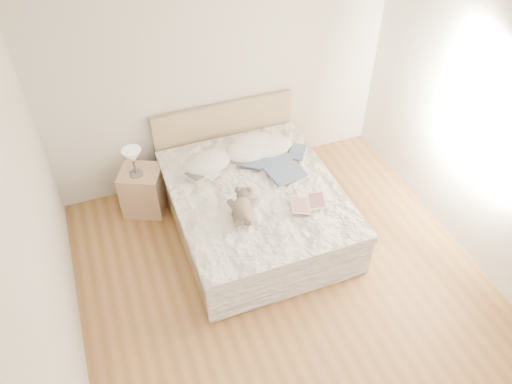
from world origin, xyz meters
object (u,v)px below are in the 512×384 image
nightstand (143,191)px  childrens_book (308,203)px  bed (253,204)px  photo_book (202,175)px  table_lamp (133,157)px  teddy_bear (242,214)px

nightstand → childrens_book: size_ratio=1.49×
bed → photo_book: bed is taller
bed → childrens_book: 0.72m
table_lamp → teddy_bear: table_lamp is taller
nightstand → photo_book: photo_book is taller
bed → nightstand: 1.29m
teddy_bear → table_lamp: bearing=147.4°
photo_book → teddy_bear: (0.20, -0.73, 0.02)m
photo_book → childrens_book: (0.88, -0.81, 0.00)m
bed → nightstand: size_ratio=3.83×
bed → photo_book: (-0.47, 0.31, 0.32)m
nightstand → teddy_bear: bearing=-53.5°
table_lamp → childrens_book: 1.93m
nightstand → photo_book: (0.62, -0.37, 0.35)m
teddy_bear → photo_book: bearing=124.2°
bed → photo_book: size_ratio=6.30×
table_lamp → teddy_bear: bearing=-51.6°
bed → table_lamp: bearing=149.8°
nightstand → teddy_bear: teddy_bear is taller
table_lamp → photo_book: 0.76m
bed → teddy_bear: 0.61m
table_lamp → photo_book: size_ratio=0.98×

